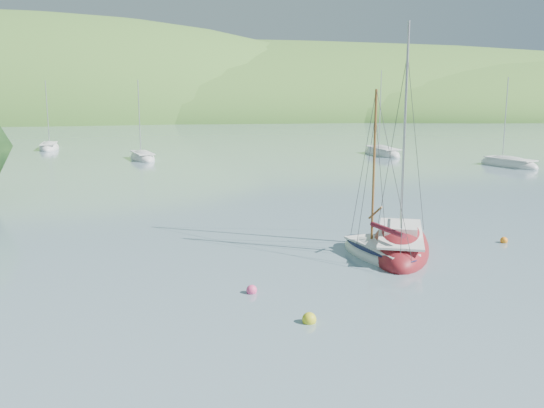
{
  "coord_description": "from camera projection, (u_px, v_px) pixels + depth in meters",
  "views": [
    {
      "loc": [
        -2.72,
        -19.8,
        7.99
      ],
      "look_at": [
        0.36,
        8.0,
        2.6
      ],
      "focal_mm": 40.0,
      "sensor_mm": 36.0,
      "label": 1
    }
  ],
  "objects": [
    {
      "name": "daysailer_white",
      "position": [
        379.0,
        253.0,
        28.96
      ],
      "size": [
        3.51,
        5.88,
        8.5
      ],
      "rotation": [
        0.0,
        0.0,
        0.29
      ],
      "color": "silver",
      "rests_on": "ground"
    },
    {
      "name": "distant_sloop_b",
      "position": [
        382.0,
        153.0,
        72.91
      ],
      "size": [
        3.91,
        7.98,
        10.9
      ],
      "rotation": [
        0.0,
        0.0,
        0.17
      ],
      "color": "silver",
      "rests_on": "ground"
    },
    {
      "name": "shoreline_hills",
      "position": [
        182.0,
        114.0,
        188.37
      ],
      "size": [
        690.0,
        135.0,
        56.0
      ],
      "color": "#49752C",
      "rests_on": "ground"
    },
    {
      "name": "distant_sloop_d",
      "position": [
        509.0,
        165.0,
        62.37
      ],
      "size": [
        4.95,
        7.28,
        9.83
      ],
      "rotation": [
        0.0,
        0.0,
        0.41
      ],
      "color": "silver",
      "rests_on": "ground"
    },
    {
      "name": "mooring_buoys",
      "position": [
        348.0,
        288.0,
        24.16
      ],
      "size": [
        14.16,
        10.15,
        0.5
      ],
      "color": "yellow",
      "rests_on": "ground"
    },
    {
      "name": "distant_sloop_c",
      "position": [
        49.0,
        148.0,
        79.59
      ],
      "size": [
        3.34,
        7.08,
        9.71
      ],
      "rotation": [
        0.0,
        0.0,
        0.14
      ],
      "color": "silver",
      "rests_on": "ground"
    },
    {
      "name": "distant_sloop_a",
      "position": [
        142.0,
        158.0,
        68.31
      ],
      "size": [
        4.27,
        7.15,
        9.63
      ],
      "rotation": [
        0.0,
        0.0,
        0.3
      ],
      "color": "silver",
      "rests_on": "ground"
    },
    {
      "name": "sloop_red",
      "position": [
        400.0,
        247.0,
        30.07
      ],
      "size": [
        5.21,
        8.66,
        12.12
      ],
      "rotation": [
        0.0,
        0.0,
        -0.31
      ],
      "color": "maroon",
      "rests_on": "ground"
    },
    {
      "name": "ground",
      "position": [
        287.0,
        320.0,
        21.13
      ],
      "size": [
        700.0,
        700.0,
        0.0
      ],
      "primitive_type": "plane",
      "color": "gray",
      "rests_on": "ground"
    }
  ]
}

